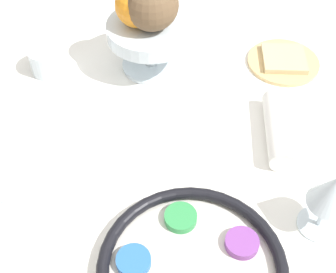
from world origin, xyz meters
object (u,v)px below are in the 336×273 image
coconut (152,4)px  cup_near (6,176)px  seder_plate (192,269)px  bread_plate (284,61)px  fruit_stand (151,35)px  orange_fruit (137,5)px  cup_mid (47,60)px  wine_glass (333,192)px  napkin_roll (278,129)px

coconut → cup_near: coconut is taller
seder_plate → bread_plate: seder_plate is taller
fruit_stand → orange_fruit: (0.00, 0.02, 0.07)m
seder_plate → orange_fruit: size_ratio=3.19×
orange_fruit → coconut: 0.03m
fruit_stand → cup_near: bearing=133.0°
coconut → cup_mid: (0.04, 0.22, -0.13)m
cup_near → wine_glass: bearing=-108.8°
seder_plate → wine_glass: wine_glass is taller
wine_glass → cup_near: (0.17, 0.50, -0.07)m
bread_plate → cup_near: 0.63m
wine_glass → cup_mid: 0.64m
orange_fruit → cup_near: bearing=135.8°
orange_fruit → cup_mid: orange_fruit is taller
napkin_roll → cup_mid: bearing=57.0°
wine_glass → coconut: 0.48m
cup_near → bread_plate: bearing=-68.4°
coconut → bread_plate: coconut is taller
cup_mid → coconut: bearing=-99.3°
bread_plate → cup_mid: (0.07, 0.51, 0.02)m
wine_glass → fruit_stand: 0.49m
orange_fruit → coconut: (-0.01, -0.03, 0.01)m
orange_fruit → bread_plate: orange_fruit is taller
napkin_roll → orange_fruit: bearing=41.7°
fruit_stand → napkin_roll: fruit_stand is taller
seder_plate → orange_fruit: bearing=0.9°
wine_glass → orange_fruit: (0.45, 0.23, 0.06)m
wine_glass → cup_near: bearing=71.2°
cup_near → cup_mid: same height
bread_plate → cup_mid: bearing=82.3°
bread_plate → cup_near: size_ratio=2.10×
wine_glass → fruit_stand: wine_glass is taller
coconut → cup_mid: size_ratio=1.41×
coconut → napkin_roll: (-0.24, -0.20, -0.14)m
wine_glass → fruit_stand: (0.44, 0.21, -0.01)m
fruit_stand → cup_near: fruit_stand is taller
coconut → cup_mid: coconut is taller
coconut → bread_plate: 0.33m
fruit_stand → cup_mid: bearing=83.3°
seder_plate → bread_plate: 0.54m
napkin_roll → cup_near: size_ratio=2.33×
seder_plate → fruit_stand: 0.50m
coconut → napkin_roll: coconut is taller
seder_plate → napkin_roll: (0.24, -0.22, 0.01)m
seder_plate → coconut: coconut is taller
wine_glass → orange_fruit: bearing=27.1°
fruit_stand → coconut: 0.08m
seder_plate → fruit_stand: size_ratio=1.59×
wine_glass → seder_plate: bearing=101.7°
fruit_stand → bread_plate: bearing=-98.5°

